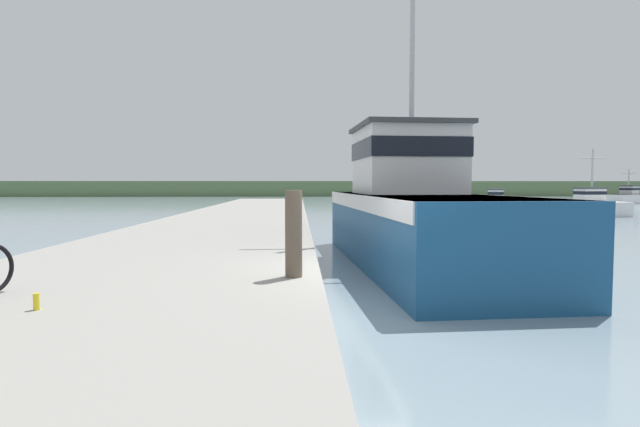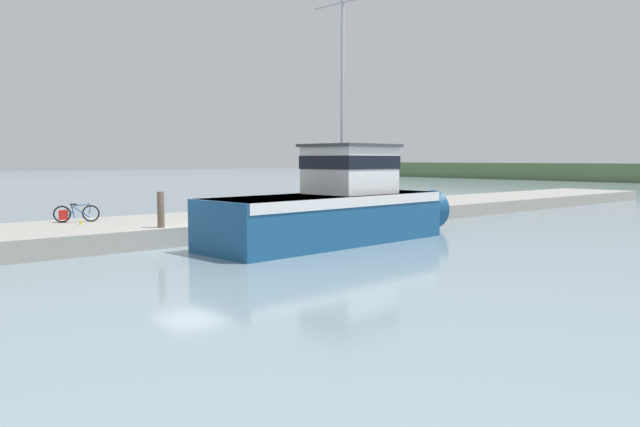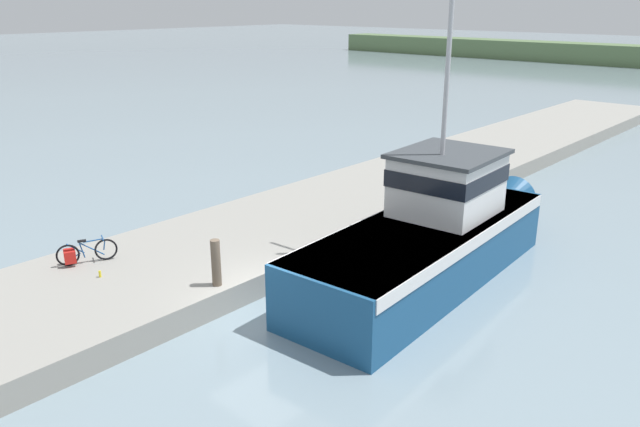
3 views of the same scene
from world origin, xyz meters
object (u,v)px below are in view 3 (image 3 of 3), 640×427
object	(u,v)px
fishing_boat_main	(433,233)
bicycle_touring	(81,253)
water_bottle_on_curb	(100,274)
mooring_post	(216,263)

from	to	relation	value
fishing_boat_main	bicycle_touring	xyz separation A→B (m)	(-7.27, -7.55, -0.35)
water_bottle_on_curb	bicycle_touring	bearing A→B (deg)	173.15
bicycle_touring	water_bottle_on_curb	xyz separation A→B (m)	(1.25, -0.15, -0.24)
water_bottle_on_curb	mooring_post	bearing A→B (deg)	33.20
bicycle_touring	mooring_post	xyz separation A→B (m)	(4.11, 1.71, 0.32)
mooring_post	water_bottle_on_curb	bearing A→B (deg)	-146.80
fishing_boat_main	bicycle_touring	distance (m)	10.49
fishing_boat_main	water_bottle_on_curb	xyz separation A→B (m)	(-6.01, -7.70, -0.59)
fishing_boat_main	bicycle_touring	size ratio (longest dim) A/B	7.58
bicycle_touring	water_bottle_on_curb	size ratio (longest dim) A/B	8.55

